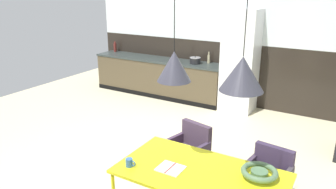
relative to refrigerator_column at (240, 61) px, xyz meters
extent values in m
plane|color=beige|center=(-0.46, -3.15, -1.05)|extent=(9.28, 9.28, 0.00)
cube|color=black|center=(-0.46, 0.36, -0.37)|extent=(6.59, 0.12, 1.35)
cube|color=silver|center=(-0.46, 0.36, 0.97)|extent=(6.59, 0.12, 1.35)
cube|color=#4E422E|center=(-1.98, 0.00, -0.62)|extent=(3.25, 0.60, 0.84)
cube|color=#2F3735|center=(-1.98, 0.00, -0.18)|extent=(3.28, 0.63, 0.04)
cube|color=black|center=(-1.98, -0.30, -1.00)|extent=(3.25, 0.01, 0.10)
cube|color=silver|center=(0.00, 0.00, 0.00)|extent=(0.67, 0.60, 2.09)
cube|color=yellow|center=(0.89, -3.76, -0.31)|extent=(1.66, 0.90, 0.03)
cylinder|color=yellow|center=(0.10, -3.35, -0.69)|extent=(0.04, 0.04, 0.72)
cube|color=#3C3040|center=(0.29, -2.91, -0.65)|extent=(0.58, 0.56, 0.06)
cube|color=#3E2F40|center=(0.34, -2.72, -0.45)|extent=(0.46, 0.19, 0.34)
cube|color=#3A2D43|center=(0.51, -2.97, -0.55)|extent=(0.15, 0.41, 0.14)
cube|color=#402E43|center=(0.08, -2.86, -0.55)|extent=(0.15, 0.41, 0.14)
cylinder|color=black|center=(0.44, -3.15, -0.86)|extent=(0.02, 0.02, 0.37)
cylinder|color=black|center=(0.05, -3.05, -0.86)|extent=(0.02, 0.02, 0.37)
cylinder|color=black|center=(0.53, -2.78, -0.86)|extent=(0.02, 0.02, 0.37)
cylinder|color=black|center=(0.14, -2.68, -0.86)|extent=(0.02, 0.02, 0.37)
cylinder|color=black|center=(0.49, -2.96, -1.04)|extent=(0.11, 0.41, 0.02)
cylinder|color=black|center=(0.10, -2.87, -1.04)|extent=(0.11, 0.41, 0.02)
cube|color=#3C3040|center=(1.36, -3.01, -0.65)|extent=(0.54, 0.52, 0.06)
cube|color=#352942|center=(1.39, -2.81, -0.46)|extent=(0.46, 0.14, 0.31)
cube|color=#39343C|center=(1.58, -3.04, -0.55)|extent=(0.11, 0.42, 0.14)
cube|color=#3A2E42|center=(1.14, -2.98, -0.55)|extent=(0.11, 0.42, 0.14)
cylinder|color=black|center=(1.19, -2.79, -0.86)|extent=(0.02, 0.02, 0.37)
cylinder|color=#4C704C|center=(1.41, -3.57, -0.26)|extent=(0.16, 0.16, 0.08)
torus|color=#51704D|center=(1.41, -3.57, -0.23)|extent=(0.35, 0.35, 0.06)
cube|color=white|center=(0.53, -3.86, -0.29)|extent=(0.13, 0.22, 0.01)
cube|color=white|center=(0.66, -3.86, -0.29)|extent=(0.13, 0.22, 0.01)
cube|color=#B73833|center=(0.60, -3.86, -0.28)|extent=(0.01, 0.23, 0.00)
cylinder|color=#335B93|center=(0.21, -4.03, -0.25)|extent=(0.07, 0.07, 0.09)
torus|color=#335B93|center=(0.26, -4.03, -0.25)|extent=(0.06, 0.01, 0.06)
cylinder|color=black|center=(-1.01, -0.02, -0.10)|extent=(0.24, 0.24, 0.13)
cylinder|color=gray|center=(-1.01, -0.02, -0.03)|extent=(0.24, 0.24, 0.01)
sphere|color=black|center=(-1.01, -0.02, -0.01)|extent=(0.02, 0.02, 0.02)
cylinder|color=black|center=(-1.45, -0.17, -0.06)|extent=(0.06, 0.06, 0.21)
cylinder|color=black|center=(-1.45, -0.17, 0.09)|extent=(0.02, 0.02, 0.08)
cylinder|color=maroon|center=(-3.41, 0.18, -0.06)|extent=(0.07, 0.07, 0.22)
cylinder|color=maroon|center=(-3.41, 0.18, 0.08)|extent=(0.04, 0.04, 0.05)
cylinder|color=tan|center=(-0.77, 0.18, -0.07)|extent=(0.06, 0.06, 0.18)
cylinder|color=tan|center=(-0.77, 0.18, 0.06)|extent=(0.03, 0.03, 0.07)
cylinder|color=black|center=(0.55, -3.73, 1.24)|extent=(0.01, 0.01, 0.72)
cone|color=#34333E|center=(0.55, -3.73, 0.73)|extent=(0.33, 0.33, 0.29)
cylinder|color=black|center=(1.22, -3.72, 1.25)|extent=(0.01, 0.01, 0.70)
cone|color=#34333E|center=(1.22, -3.72, 0.74)|extent=(0.38, 0.38, 0.30)
camera|label=1|loc=(2.03, -6.34, 1.45)|focal=34.75mm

